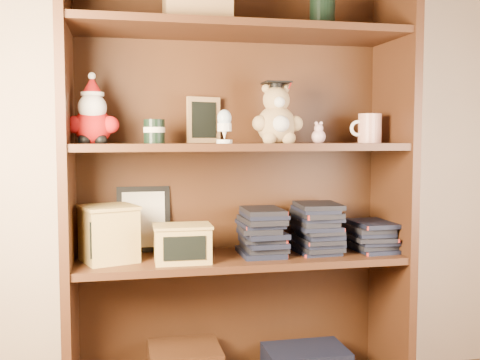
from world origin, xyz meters
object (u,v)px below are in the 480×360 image
at_px(bookcase, 236,190).
at_px(teacher_mug, 369,128).
at_px(grad_teddy_bear, 277,119).
at_px(treats_box, 109,233).

height_order(bookcase, teacher_mug, bookcase).
bearing_deg(bookcase, grad_teddy_bear, -23.16).
relative_size(grad_teddy_bear, treats_box, 1.01).
height_order(grad_teddy_bear, teacher_mug, grad_teddy_bear).
xyz_separation_m(bookcase, treats_box, (-0.45, -0.05, -0.13)).
relative_size(bookcase, grad_teddy_bear, 7.16).
distance_m(grad_teddy_bear, teacher_mug, 0.36).
bearing_deg(teacher_mug, bookcase, 174.10).
xyz_separation_m(grad_teddy_bear, treats_box, (-0.59, 0.01, -0.39)).
height_order(bookcase, treats_box, bookcase).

